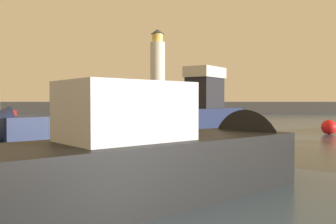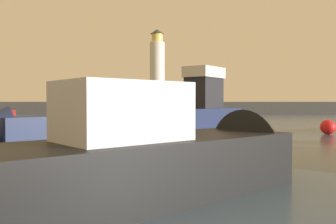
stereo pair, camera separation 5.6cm
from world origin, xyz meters
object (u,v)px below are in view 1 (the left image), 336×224
lighthouse (158,67)px  motorboat_1 (193,113)px  motorboat_5 (49,122)px  mooring_buoy (329,127)px  motorboat_2 (192,155)px

lighthouse → motorboat_1: size_ratio=1.37×
motorboat_5 → mooring_buoy: (14.99, 2.34, -0.44)m
lighthouse → mooring_buoy: size_ratio=14.53×
lighthouse → motorboat_5: bearing=-95.6°
mooring_buoy → lighthouse: bearing=105.1°
motorboat_1 → motorboat_5: (-7.43, -4.17, -0.32)m
motorboat_2 → mooring_buoy: bearing=56.0°
lighthouse → motorboat_5: (-4.19, -42.51, -6.74)m
motorboat_2 → motorboat_1: bearing=86.1°
lighthouse → motorboat_2: bearing=-87.6°
motorboat_1 → motorboat_5: size_ratio=1.24×
lighthouse → motorboat_1: (3.24, -38.34, -6.42)m
lighthouse → motorboat_2: (2.25, -52.85, -6.88)m
motorboat_2 → mooring_buoy: (8.55, 12.68, -0.31)m
motorboat_5 → mooring_buoy: motorboat_5 is taller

